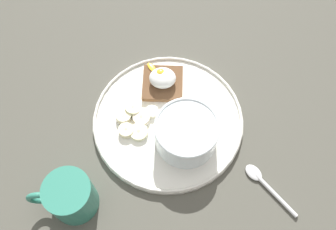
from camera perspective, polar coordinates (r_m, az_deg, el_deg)
The scene contains 13 objects.
ground_plane at distance 75.50cm, azimuth -0.00°, elevation -1.36°, with size 120.00×120.00×2.00cm, color #4B4B41.
plate at distance 73.88cm, azimuth -0.00°, elevation -0.77°, with size 29.70×29.70×1.60cm.
oatmeal_bowl at distance 68.94cm, azimuth 2.82°, elevation -2.79°, with size 11.93×11.93×6.38cm.
toast_slice at distance 76.93cm, azimuth -0.81°, elevation 4.86°, with size 8.24×8.24×1.21cm.
poached_egg at distance 75.25cm, azimuth -0.89°, elevation 5.74°, with size 6.38×7.20×3.25cm.
banana_slice_front at distance 73.47cm, azimuth -6.84°, elevation -0.64°, with size 3.62×3.71×1.57cm.
banana_slice_left at distance 73.26cm, azimuth -4.07°, elevation -0.56°, with size 4.61×4.64×1.38cm.
banana_slice_back at distance 73.91cm, azimuth -2.46°, elevation 0.49°, with size 3.53×3.49×1.21cm.
banana_slice_right at distance 74.27cm, azimuth -5.36°, elevation 1.03°, with size 4.79×4.79×1.83cm.
banana_slice_inner at distance 72.42cm, azimuth -6.39°, elevation -2.34°, with size 4.17×4.16×1.38cm.
banana_slice_outer at distance 72.16cm, azimuth -4.48°, elevation -2.61°, with size 4.11×4.14×1.18cm.
coffee_mug at distance 67.00cm, azimuth -14.69°, elevation -11.92°, with size 11.54×8.15×8.51cm.
spoon at distance 71.84cm, azimuth 14.50°, elevation -10.11°, with size 9.33×10.26×0.80cm.
Camera 1 is at (-0.80, 32.29, 69.24)cm, focal length 40.00 mm.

